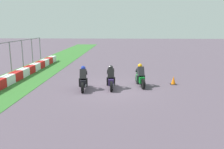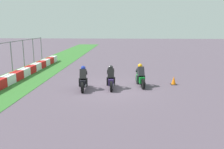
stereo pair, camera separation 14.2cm
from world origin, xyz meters
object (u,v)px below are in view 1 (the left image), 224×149
at_px(rider_lane_a, 140,77).
at_px(rider_lane_c, 83,80).
at_px(traffic_cone, 173,81).
at_px(rider_lane_b, 111,79).

distance_m(rider_lane_a, rider_lane_c, 3.77).
height_order(rider_lane_a, rider_lane_c, same).
xyz_separation_m(rider_lane_a, traffic_cone, (0.61, -2.32, -0.35)).
relative_size(rider_lane_a, rider_lane_b, 0.99).
height_order(rider_lane_a, rider_lane_b, same).
bearing_deg(rider_lane_b, rider_lane_c, 96.47).
bearing_deg(rider_lane_b, rider_lane_a, -76.06).
distance_m(rider_lane_c, traffic_cone, 6.18).
bearing_deg(rider_lane_c, traffic_cone, -79.59).
height_order(rider_lane_a, traffic_cone, rider_lane_a).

